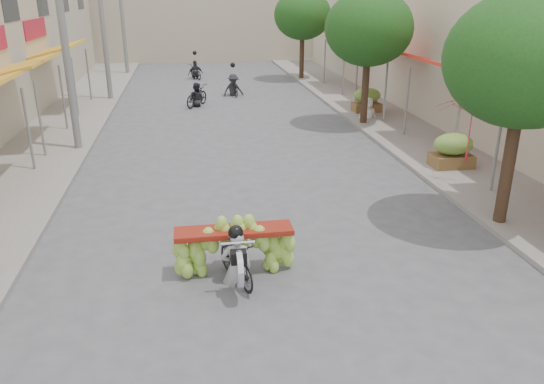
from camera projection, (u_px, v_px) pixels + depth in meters
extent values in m
plane|color=#58575C|center=(313.00, 359.00, 7.91)|extent=(120.00, 120.00, 0.00)
cube|color=gray|center=(50.00, 130.00, 20.69)|extent=(4.00, 60.00, 0.12)
cube|color=gray|center=(391.00, 117.00, 22.77)|extent=(4.00, 60.00, 0.12)
cylinder|color=slate|center=(28.00, 131.00, 15.57)|extent=(0.08, 0.08, 2.55)
cube|color=gold|center=(21.00, 66.00, 17.87)|extent=(1.77, 4.00, 0.53)
cylinder|color=slate|center=(40.00, 121.00, 16.86)|extent=(0.08, 0.08, 2.55)
cylinder|color=slate|center=(63.00, 99.00, 20.18)|extent=(0.08, 0.08, 2.55)
cube|color=gold|center=(59.00, 49.00, 23.41)|extent=(1.77, 4.00, 0.53)
cylinder|color=slate|center=(75.00, 88.00, 22.39)|extent=(0.08, 0.08, 2.55)
cylinder|color=slate|center=(89.00, 76.00, 25.71)|extent=(0.08, 0.08, 2.55)
cube|color=#AF1731|center=(35.00, 29.00, 22.97)|extent=(0.10, 3.50, 0.80)
cube|color=#1E2328|center=(10.00, 6.00, 19.85)|extent=(0.08, 2.00, 1.10)
cube|color=#1E2328|center=(42.00, 3.00, 24.46)|extent=(0.08, 2.00, 1.10)
cube|color=#1E2328|center=(64.00, 1.00, 29.07)|extent=(0.08, 2.00, 1.10)
cube|color=#1E2328|center=(80.00, 0.00, 33.69)|extent=(0.08, 2.00, 1.10)
cube|color=beige|center=(523.00, 47.00, 21.54)|extent=(8.00, 40.00, 6.00)
cylinder|color=slate|center=(497.00, 149.00, 13.84)|extent=(0.08, 0.08, 2.55)
cube|color=red|center=(458.00, 69.00, 17.22)|extent=(1.77, 4.20, 0.53)
cylinder|color=slate|center=(457.00, 129.00, 15.87)|extent=(0.08, 0.08, 2.55)
cylinder|color=slate|center=(407.00, 104.00, 19.37)|extent=(0.08, 0.08, 2.55)
cube|color=red|center=(390.00, 50.00, 22.75)|extent=(1.77, 4.20, 0.53)
cylinder|color=slate|center=(385.00, 93.00, 21.40)|extent=(0.08, 0.08, 2.55)
cylinder|color=slate|center=(357.00, 79.00, 24.91)|extent=(0.08, 0.08, 2.55)
cube|color=red|center=(349.00, 39.00, 28.29)|extent=(1.77, 4.20, 0.53)
cylinder|color=slate|center=(343.00, 72.00, 26.94)|extent=(0.08, 0.08, 2.55)
cylinder|color=slate|center=(325.00, 63.00, 30.45)|extent=(0.08, 0.08, 2.55)
cube|color=#B5A88F|center=(203.00, 13.00, 41.73)|extent=(20.00, 6.00, 7.00)
cylinder|color=slate|center=(63.00, 29.00, 16.76)|extent=(0.24, 0.24, 8.00)
cylinder|color=slate|center=(102.00, 16.00, 25.06)|extent=(0.24, 0.24, 8.00)
cylinder|color=slate|center=(122.00, 10.00, 33.37)|extent=(0.24, 0.24, 8.00)
cylinder|color=#3A2719|center=(509.00, 160.00, 11.84)|extent=(0.28, 0.28, 3.20)
ellipsoid|color=#1C4D16|center=(526.00, 59.00, 11.05)|extent=(3.40, 3.40, 2.90)
cylinder|color=#3A2719|center=(365.00, 86.00, 21.06)|extent=(0.28, 0.28, 3.20)
ellipsoid|color=#1C4D16|center=(369.00, 28.00, 20.28)|extent=(3.40, 3.40, 2.90)
cylinder|color=#3A2719|center=(302.00, 53.00, 32.13)|extent=(0.28, 0.28, 3.20)
ellipsoid|color=#1C4D16|center=(303.00, 15.00, 31.35)|extent=(3.40, 3.40, 2.90)
cube|color=brown|center=(452.00, 159.00, 16.08)|extent=(1.20, 0.80, 0.50)
ellipsoid|color=olive|center=(454.00, 140.00, 15.88)|extent=(1.20, 0.88, 0.66)
cube|color=brown|center=(366.00, 106.00, 23.46)|extent=(1.20, 0.80, 0.50)
ellipsoid|color=olive|center=(367.00, 93.00, 23.26)|extent=(1.20, 0.88, 0.66)
imported|color=black|center=(236.00, 260.00, 9.86)|extent=(0.87, 1.57, 0.89)
cylinder|color=silver|center=(239.00, 269.00, 9.20)|extent=(0.10, 0.66, 0.66)
cube|color=black|center=(239.00, 257.00, 9.23)|extent=(0.28, 0.22, 0.22)
cylinder|color=silver|center=(238.00, 243.00, 9.24)|extent=(0.60, 0.05, 0.05)
cube|color=maroon|center=(234.00, 231.00, 10.03)|extent=(2.24, 0.55, 0.10)
imported|color=#BABAC2|center=(235.00, 230.00, 9.59)|extent=(0.56, 0.42, 1.56)
sphere|color=black|center=(235.00, 192.00, 9.30)|extent=(0.28, 0.28, 0.28)
imported|color=red|center=(475.00, 97.00, 14.07)|extent=(2.33, 2.33, 1.80)
imported|color=white|center=(368.00, 98.00, 22.11)|extent=(0.84, 0.50, 1.69)
imported|color=black|center=(196.00, 96.00, 24.98)|extent=(1.45, 1.88, 1.00)
imported|color=#25252C|center=(196.00, 83.00, 24.76)|extent=(0.93, 0.81, 1.65)
sphere|color=black|center=(195.00, 73.00, 24.59)|extent=(0.26, 0.26, 0.26)
imported|color=black|center=(233.00, 87.00, 27.53)|extent=(0.76, 1.67, 0.95)
imported|color=#25252C|center=(233.00, 74.00, 27.29)|extent=(1.14, 0.74, 1.65)
sphere|color=black|center=(233.00, 65.00, 27.13)|extent=(0.26, 0.26, 0.26)
imported|color=black|center=(196.00, 72.00, 32.83)|extent=(1.04, 1.66, 0.87)
imported|color=#25252C|center=(195.00, 60.00, 32.58)|extent=(1.09, 0.83, 1.65)
sphere|color=black|center=(195.00, 53.00, 32.42)|extent=(0.26, 0.26, 0.26)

